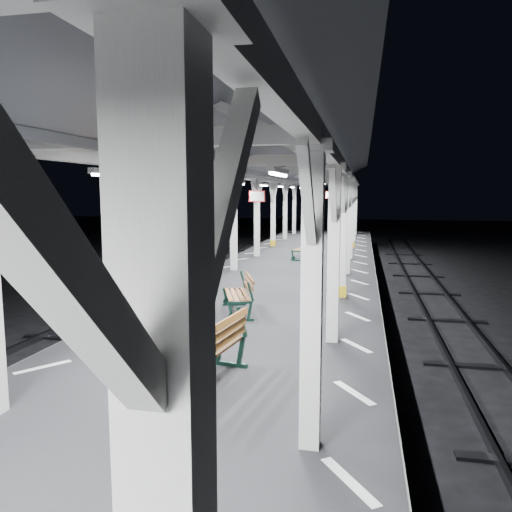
% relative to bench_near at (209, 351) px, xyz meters
% --- Properties ---
extents(ground, '(120.00, 120.00, 0.00)m').
position_rel_bench_near_xyz_m(ground, '(-0.41, 4.63, -1.54)').
color(ground, black).
rests_on(ground, ground).
extents(platform, '(6.00, 50.00, 1.00)m').
position_rel_bench_near_xyz_m(platform, '(-0.41, 4.63, -1.04)').
color(platform, black).
rests_on(platform, ground).
extents(hazard_stripes_left, '(1.00, 48.00, 0.01)m').
position_rel_bench_near_xyz_m(hazard_stripes_left, '(-2.86, 4.63, -0.54)').
color(hazard_stripes_left, silver).
rests_on(hazard_stripes_left, platform).
extents(hazard_stripes_right, '(1.00, 48.00, 0.01)m').
position_rel_bench_near_xyz_m(hazard_stripes_right, '(2.04, 4.63, -0.54)').
color(hazard_stripes_right, silver).
rests_on(hazard_stripes_right, platform).
extents(track_left, '(2.20, 60.00, 0.16)m').
position_rel_bench_near_xyz_m(track_left, '(-5.41, 4.63, -1.46)').
color(track_left, '#2D2D33').
rests_on(track_left, ground).
extents(track_right, '(2.20, 60.00, 0.16)m').
position_rel_bench_near_xyz_m(track_right, '(4.59, 4.63, -1.46)').
color(track_right, '#2D2D33').
rests_on(track_right, ground).
extents(canopy, '(5.40, 49.00, 4.65)m').
position_rel_bench_near_xyz_m(canopy, '(-0.41, 4.61, 3.02)').
color(canopy, silver).
rests_on(canopy, platform).
extents(bench_near, '(0.96, 1.95, 1.02)m').
position_rel_bench_near_xyz_m(bench_near, '(0.00, 0.00, 0.00)').
color(bench_near, '#112D24').
rests_on(bench_near, platform).
extents(bench_mid, '(1.09, 1.72, 0.88)m').
position_rel_bench_near_xyz_m(bench_mid, '(-0.62, 4.42, -0.07)').
color(bench_mid, '#112D24').
rests_on(bench_mid, platform).
extents(bench_far, '(0.79, 1.62, 0.84)m').
position_rel_bench_near_xyz_m(bench_far, '(-0.27, 14.19, -0.09)').
color(bench_far, '#112D24').
rests_on(bench_far, platform).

